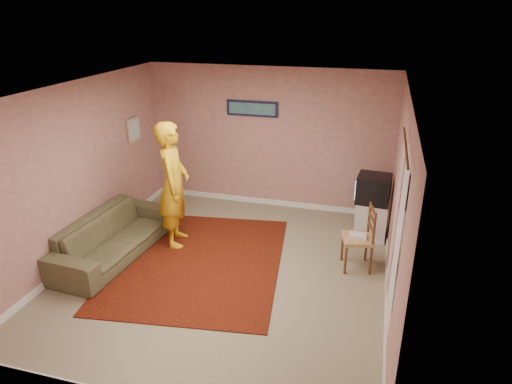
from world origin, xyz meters
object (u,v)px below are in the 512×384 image
(sofa, at_px, (113,236))
(person, at_px, (174,185))
(chair_b, at_px, (358,231))
(crt_tv, at_px, (373,189))
(chair_a, at_px, (373,201))
(tv_cabinet, at_px, (371,219))

(sofa, distance_m, person, 1.20)
(sofa, bearing_deg, chair_b, -75.97)
(chair_b, distance_m, sofa, 3.66)
(crt_tv, bearing_deg, chair_b, -93.47)
(crt_tv, relative_size, person, 0.28)
(sofa, relative_size, person, 1.11)
(sofa, bearing_deg, chair_a, -59.83)
(crt_tv, bearing_deg, person, -156.43)
(chair_a, height_order, person, person)
(person, bearing_deg, crt_tv, -87.14)
(tv_cabinet, distance_m, person, 3.23)
(sofa, xyz_separation_m, person, (0.76, 0.64, 0.68))
(chair_a, xyz_separation_m, sofa, (-3.76, -1.84, -0.24))
(chair_b, bearing_deg, person, -102.90)
(tv_cabinet, xyz_separation_m, crt_tv, (-0.01, 0.00, 0.54))
(chair_b, relative_size, sofa, 0.24)
(chair_a, relative_size, sofa, 0.23)
(crt_tv, bearing_deg, tv_cabinet, 0.00)
(tv_cabinet, relative_size, chair_a, 1.25)
(chair_b, bearing_deg, tv_cabinet, 158.79)
(chair_b, height_order, person, person)
(chair_a, relative_size, chair_b, 0.97)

